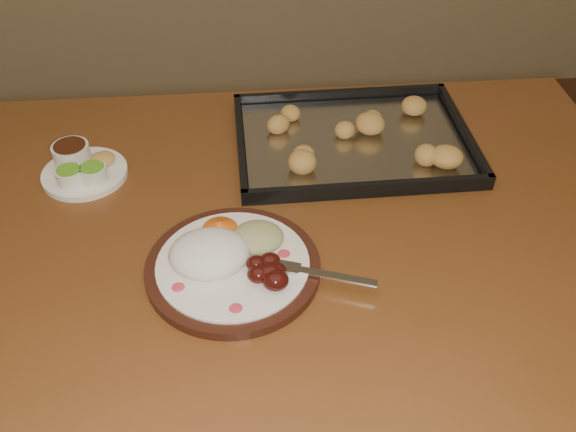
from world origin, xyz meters
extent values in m
cube|color=brown|center=(0.06, 0.30, 0.73)|extent=(1.52, 0.93, 0.04)
cylinder|color=#443014|center=(0.74, 0.66, 0.35)|extent=(0.07, 0.07, 0.71)
cylinder|color=black|center=(0.03, 0.18, 0.76)|extent=(0.28, 0.28, 0.02)
cylinder|color=white|center=(0.03, 0.18, 0.77)|extent=(0.25, 0.25, 0.01)
ellipsoid|color=#D43247|center=(-0.05, 0.13, 0.77)|extent=(0.02, 0.02, 0.00)
ellipsoid|color=#D43247|center=(0.03, 0.08, 0.77)|extent=(0.02, 0.02, 0.00)
ellipsoid|color=#D43247|center=(0.12, 0.19, 0.77)|extent=(0.02, 0.02, 0.00)
ellipsoid|color=#D43247|center=(-0.04, 0.23, 0.77)|extent=(0.02, 0.02, 0.00)
ellipsoid|color=silver|center=(0.00, 0.18, 0.79)|extent=(0.16, 0.15, 0.06)
ellipsoid|color=#470F0A|center=(0.07, 0.13, 0.79)|extent=(0.04, 0.03, 0.03)
ellipsoid|color=#470F0A|center=(0.10, 0.14, 0.79)|extent=(0.04, 0.03, 0.03)
ellipsoid|color=#470F0A|center=(0.09, 0.16, 0.79)|extent=(0.04, 0.03, 0.03)
ellipsoid|color=#470F0A|center=(0.10, 0.12, 0.79)|extent=(0.04, 0.03, 0.03)
ellipsoid|color=#470F0A|center=(0.07, 0.15, 0.79)|extent=(0.04, 0.03, 0.03)
ellipsoid|color=#470F0A|center=(0.09, 0.13, 0.79)|extent=(0.04, 0.03, 0.03)
ellipsoid|color=tan|center=(0.07, 0.22, 0.78)|extent=(0.11, 0.11, 0.04)
cone|color=orange|center=(0.01, 0.26, 0.78)|extent=(0.07, 0.07, 0.03)
cube|color=silver|center=(0.19, 0.13, 0.77)|extent=(0.13, 0.06, 0.00)
cube|color=silver|center=(0.12, 0.15, 0.78)|extent=(0.04, 0.03, 0.00)
cylinder|color=silver|center=(0.09, 0.15, 0.78)|extent=(0.03, 0.01, 0.00)
cylinder|color=silver|center=(0.10, 0.16, 0.78)|extent=(0.03, 0.01, 0.00)
cylinder|color=silver|center=(0.10, 0.16, 0.78)|extent=(0.03, 0.01, 0.00)
cylinder|color=silver|center=(0.10, 0.17, 0.78)|extent=(0.03, 0.01, 0.00)
cylinder|color=white|center=(-0.24, 0.46, 0.76)|extent=(0.16, 0.16, 0.01)
cylinder|color=white|center=(-0.26, 0.43, 0.78)|extent=(0.05, 0.05, 0.03)
cylinder|color=#56A120|center=(-0.26, 0.43, 0.79)|extent=(0.04, 0.04, 0.00)
cylinder|color=white|center=(-0.22, 0.43, 0.78)|extent=(0.05, 0.05, 0.03)
cylinder|color=#56A120|center=(-0.22, 0.43, 0.79)|extent=(0.04, 0.04, 0.00)
cylinder|color=silver|center=(-0.26, 0.49, 0.78)|extent=(0.07, 0.07, 0.04)
cylinder|color=#331409|center=(-0.26, 0.49, 0.80)|extent=(0.06, 0.06, 0.00)
ellipsoid|color=gold|center=(-0.21, 0.49, 0.77)|extent=(0.05, 0.05, 0.02)
cube|color=black|center=(0.29, 0.51, 0.75)|extent=(0.47, 0.35, 0.01)
cube|color=black|center=(0.29, 0.67, 0.77)|extent=(0.47, 0.02, 0.02)
cube|color=black|center=(0.29, 0.34, 0.77)|extent=(0.47, 0.02, 0.02)
cube|color=black|center=(0.52, 0.51, 0.77)|extent=(0.02, 0.34, 0.02)
cube|color=black|center=(0.06, 0.51, 0.77)|extent=(0.02, 0.34, 0.02)
cube|color=silver|center=(0.29, 0.51, 0.76)|extent=(0.44, 0.32, 0.00)
ellipsoid|color=gold|center=(0.35, 0.51, 0.78)|extent=(0.05, 0.05, 0.04)
ellipsoid|color=gold|center=(0.39, 0.55, 0.78)|extent=(0.07, 0.07, 0.04)
ellipsoid|color=gold|center=(0.32, 0.61, 0.78)|extent=(0.06, 0.06, 0.04)
ellipsoid|color=gold|center=(0.25, 0.56, 0.78)|extent=(0.06, 0.06, 0.04)
ellipsoid|color=gold|center=(0.21, 0.56, 0.78)|extent=(0.07, 0.07, 0.04)
ellipsoid|color=gold|center=(0.23, 0.51, 0.78)|extent=(0.05, 0.05, 0.04)
ellipsoid|color=gold|center=(0.19, 0.47, 0.78)|extent=(0.07, 0.07, 0.04)
ellipsoid|color=gold|center=(0.26, 0.41, 0.78)|extent=(0.06, 0.06, 0.04)
ellipsoid|color=gold|center=(0.33, 0.45, 0.78)|extent=(0.06, 0.06, 0.04)
ellipsoid|color=gold|center=(0.37, 0.45, 0.78)|extent=(0.07, 0.07, 0.04)
camera|label=1|loc=(0.04, -0.55, 1.50)|focal=40.00mm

